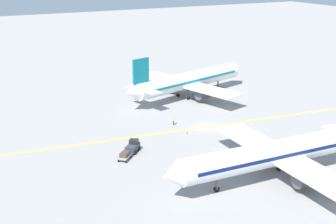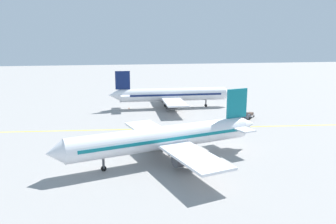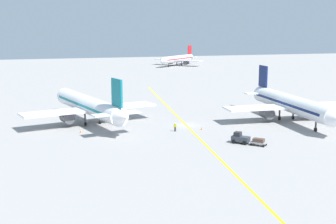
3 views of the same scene
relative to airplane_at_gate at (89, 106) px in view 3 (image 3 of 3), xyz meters
name	(u,v)px [view 3 (image 3 of 3)]	position (x,y,z in m)	size (l,w,h in m)	color
ground_plane	(186,125)	(18.58, -7.14, -3.71)	(400.00, 400.00, 0.00)	gray
apron_yellow_centreline	(186,125)	(18.58, -7.14, -3.71)	(0.40, 120.00, 0.01)	yellow
airplane_at_gate	(89,106)	(0.00, 0.00, 0.00)	(28.38, 35.00, 10.60)	white
airplane_adjacent_stand	(290,104)	(40.89, -9.18, 0.00)	(28.15, 35.48, 10.60)	white
airplane_distant_taxiing	(178,59)	(57.72, 126.94, -0.37)	(25.31, 23.84, 9.54)	silver
baggage_tug_dark	(240,138)	(22.99, -23.53, -2.81)	(3.18, 3.19, 2.11)	#333842
baggage_cart_trailing	(259,141)	(25.31, -25.87, -2.95)	(2.82, 2.83, 1.24)	gray
ground_crew_worker	(175,127)	(14.87, -11.74, -2.80)	(0.49, 0.39, 1.68)	#23232D
traffic_cone_near_nose	(80,131)	(-2.66, -8.00, -3.43)	(0.32, 0.32, 0.55)	orange
traffic_cone_mid_apron	(265,110)	(41.41, 2.85, -3.43)	(0.32, 0.32, 0.55)	orange
traffic_cone_by_wingtip	(202,128)	(20.20, -11.88, -3.43)	(0.32, 0.32, 0.55)	orange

